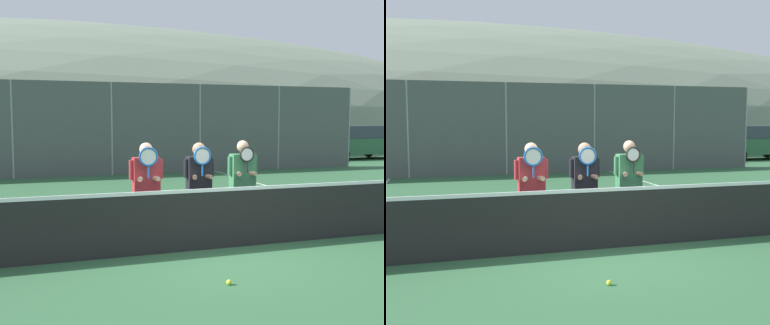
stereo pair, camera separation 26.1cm
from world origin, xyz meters
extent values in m
plane|color=#2D5B38|center=(0.00, 0.00, 0.00)|extent=(120.00, 120.00, 0.00)
ellipsoid|color=slate|center=(0.00, 50.62, 0.00)|extent=(120.24, 66.80, 23.38)
cube|color=beige|center=(1.56, 19.53, 1.41)|extent=(23.08, 5.00, 2.83)
cube|color=brown|center=(1.56, 19.53, 3.01)|extent=(23.58, 5.50, 0.36)
cylinder|color=gray|center=(-3.50, 10.91, 1.74)|extent=(0.06, 0.06, 3.48)
cylinder|color=gray|center=(0.00, 10.91, 1.74)|extent=(0.06, 0.06, 3.48)
cylinder|color=gray|center=(3.50, 10.91, 1.74)|extent=(0.06, 0.06, 3.48)
cylinder|color=gray|center=(7.01, 10.91, 1.74)|extent=(0.06, 0.06, 3.48)
cylinder|color=gray|center=(10.51, 10.91, 1.74)|extent=(0.06, 0.06, 3.48)
cube|color=#4C5451|center=(0.00, 10.91, 1.74)|extent=(21.02, 0.02, 3.48)
cube|color=black|center=(0.00, 0.00, 0.47)|extent=(11.03, 0.02, 0.94)
cube|color=white|center=(0.00, 0.00, 0.97)|extent=(11.03, 0.03, 0.06)
cube|color=white|center=(4.17, 3.00, 0.00)|extent=(0.05, 16.00, 0.01)
cylinder|color=white|center=(-1.20, 0.53, 0.41)|extent=(0.13, 0.13, 0.83)
cylinder|color=white|center=(-0.96, 0.53, 0.41)|extent=(0.13, 0.13, 0.83)
cube|color=maroon|center=(-1.08, 0.53, 1.15)|extent=(0.43, 0.22, 0.65)
sphere|color=tan|center=(-1.08, 0.53, 1.61)|extent=(0.22, 0.22, 0.22)
cylinder|color=maroon|center=(-1.32, 0.53, 1.28)|extent=(0.08, 0.08, 0.32)
cylinder|color=maroon|center=(-0.84, 0.53, 1.28)|extent=(0.08, 0.08, 0.32)
cylinder|color=tan|center=(-1.19, 0.44, 1.14)|extent=(0.16, 0.27, 0.08)
cylinder|color=tan|center=(-0.97, 0.44, 1.14)|extent=(0.16, 0.27, 0.08)
cylinder|color=#1E5BAD|center=(-1.08, 0.35, 1.26)|extent=(0.03, 0.03, 0.20)
torus|color=#1E5BAD|center=(-1.08, 0.35, 1.50)|extent=(0.32, 0.03, 0.32)
cylinder|color=silver|center=(-1.08, 0.35, 1.50)|extent=(0.26, 0.00, 0.26)
cylinder|color=white|center=(-0.25, 0.59, 0.41)|extent=(0.13, 0.13, 0.82)
cylinder|color=white|center=(-0.03, 0.59, 0.41)|extent=(0.13, 0.13, 0.82)
cube|color=black|center=(-0.14, 0.59, 1.14)|extent=(0.41, 0.22, 0.65)
sphere|color=#997056|center=(-0.14, 0.59, 1.59)|extent=(0.23, 0.23, 0.23)
cylinder|color=black|center=(-0.37, 0.59, 1.27)|extent=(0.08, 0.08, 0.32)
cylinder|color=black|center=(0.09, 0.59, 1.27)|extent=(0.08, 0.08, 0.32)
cylinder|color=#997056|center=(-0.24, 0.50, 1.13)|extent=(0.16, 0.27, 0.08)
cylinder|color=#997056|center=(-0.04, 0.50, 1.13)|extent=(0.16, 0.27, 0.08)
cylinder|color=#1E5BAD|center=(-0.14, 0.41, 1.25)|extent=(0.03, 0.03, 0.20)
torus|color=#1E5BAD|center=(-0.14, 0.41, 1.49)|extent=(0.31, 0.03, 0.31)
cylinder|color=silver|center=(-0.14, 0.41, 1.49)|extent=(0.26, 0.00, 0.26)
cylinder|color=black|center=(0.60, 0.68, 0.41)|extent=(0.13, 0.13, 0.83)
cylinder|color=black|center=(0.84, 0.68, 0.41)|extent=(0.13, 0.13, 0.83)
cube|color=#337047|center=(0.72, 0.68, 1.16)|extent=(0.44, 0.22, 0.66)
sphere|color=tan|center=(0.72, 0.68, 1.62)|extent=(0.21, 0.21, 0.21)
cylinder|color=#337047|center=(0.48, 0.68, 1.28)|extent=(0.08, 0.08, 0.32)
cylinder|color=#337047|center=(0.96, 0.68, 1.28)|extent=(0.08, 0.08, 0.32)
cylinder|color=tan|center=(0.61, 0.59, 1.14)|extent=(0.16, 0.27, 0.08)
cylinder|color=tan|center=(0.83, 0.59, 1.14)|extent=(0.16, 0.27, 0.08)
cylinder|color=black|center=(0.72, 0.50, 1.26)|extent=(0.03, 0.03, 0.20)
torus|color=black|center=(0.72, 0.50, 1.49)|extent=(0.28, 0.03, 0.28)
cylinder|color=silver|center=(0.72, 0.50, 1.49)|extent=(0.23, 0.00, 0.23)
cube|color=navy|center=(-1.79, 13.86, 0.71)|extent=(4.13, 1.78, 0.83)
cube|color=#2D3842|center=(-1.79, 13.86, 1.47)|extent=(2.27, 1.63, 0.68)
cylinder|color=black|center=(-0.45, 12.95, 0.30)|extent=(0.60, 0.16, 0.60)
cylinder|color=black|center=(-0.45, 14.77, 0.30)|extent=(0.60, 0.16, 0.60)
cylinder|color=black|center=(-3.13, 12.95, 0.30)|extent=(0.60, 0.16, 0.60)
cylinder|color=black|center=(-3.13, 14.77, 0.30)|extent=(0.60, 0.16, 0.60)
cube|color=maroon|center=(3.38, 13.93, 0.70)|extent=(4.77, 1.78, 0.80)
cube|color=#2D3842|center=(3.38, 13.93, 1.43)|extent=(2.63, 1.63, 0.66)
cylinder|color=black|center=(4.93, 13.02, 0.30)|extent=(0.60, 0.16, 0.60)
cylinder|color=black|center=(4.93, 14.84, 0.30)|extent=(0.60, 0.16, 0.60)
cylinder|color=black|center=(1.83, 13.02, 0.30)|extent=(0.60, 0.16, 0.60)
cylinder|color=black|center=(1.83, 14.84, 0.30)|extent=(0.60, 0.16, 0.60)
cube|color=slate|center=(8.53, 14.21, 0.70)|extent=(4.11, 1.76, 0.80)
cube|color=#2D3842|center=(8.53, 14.21, 1.43)|extent=(2.26, 1.62, 0.66)
cylinder|color=black|center=(9.87, 13.31, 0.30)|extent=(0.60, 0.16, 0.60)
cylinder|color=black|center=(9.87, 15.11, 0.30)|extent=(0.60, 0.16, 0.60)
cylinder|color=black|center=(7.20, 13.31, 0.30)|extent=(0.60, 0.16, 0.60)
cylinder|color=black|center=(7.20, 15.11, 0.30)|extent=(0.60, 0.16, 0.60)
cube|color=#285638|center=(13.55, 14.30, 0.70)|extent=(4.49, 1.77, 0.80)
cube|color=#2D3842|center=(13.55, 14.30, 1.43)|extent=(2.47, 1.63, 0.66)
cylinder|color=black|center=(15.00, 15.20, 0.30)|extent=(0.60, 0.16, 0.60)
cylinder|color=black|center=(12.09, 13.40, 0.30)|extent=(0.60, 0.16, 0.60)
cylinder|color=black|center=(12.09, 15.20, 0.30)|extent=(0.60, 0.16, 0.60)
sphere|color=#CCDB33|center=(-0.52, -1.66, 0.03)|extent=(0.07, 0.07, 0.07)
camera|label=1|loc=(-2.84, -7.15, 2.10)|focal=45.00mm
camera|label=2|loc=(-2.59, -7.23, 2.10)|focal=45.00mm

